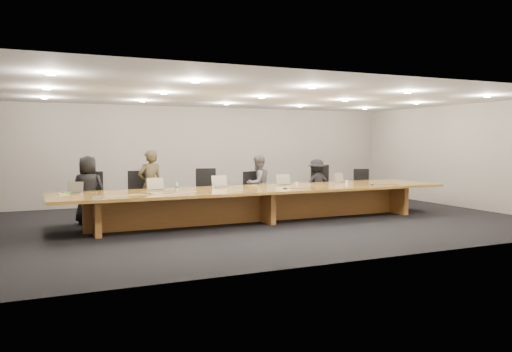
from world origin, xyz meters
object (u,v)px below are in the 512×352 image
(laptop_a, at_px, (74,188))
(mic_right, at_px, (372,185))
(chair_right, at_px, (323,187))
(person_c, at_px, (258,184))
(conference_table, at_px, (261,198))
(person_a, at_px, (88,190))
(mic_left, at_px, (149,193))
(laptop_c, at_px, (222,181))
(water_bottle, at_px, (177,187))
(amber_mug, at_px, (177,189))
(person_d, at_px, (317,184))
(chair_left, at_px, (139,195))
(chair_far_left, at_px, (93,197))
(laptop_e, at_px, (343,178))
(laptop_d, at_px, (285,180))
(chair_mid_right, at_px, (256,192))
(paper_cup_near, at_px, (297,184))
(mic_center, at_px, (285,188))
(paper_cup_far, at_px, (347,182))
(chair_far_right, at_px, (364,187))
(person_b, at_px, (150,185))
(av_box, at_px, (97,198))
(chair_mid_left, at_px, (207,192))

(laptop_a, relative_size, mic_right, 2.96)
(chair_right, distance_m, person_c, 1.87)
(conference_table, bearing_deg, person_a, 161.34)
(mic_left, bearing_deg, laptop_c, 20.89)
(conference_table, height_order, water_bottle, water_bottle)
(person_a, relative_size, amber_mug, 15.51)
(water_bottle, distance_m, mic_left, 0.70)
(mic_left, bearing_deg, person_d, 16.82)
(chair_left, relative_size, laptop_a, 3.62)
(water_bottle, height_order, mic_left, water_bottle)
(chair_far_left, distance_m, mic_right, 6.43)
(laptop_e, bearing_deg, amber_mug, 161.74)
(laptop_d, bearing_deg, chair_mid_right, 116.21)
(laptop_d, bearing_deg, laptop_a, -176.66)
(paper_cup_near, bearing_deg, mic_center, -135.48)
(chair_right, height_order, person_d, person_d)
(person_a, bearing_deg, paper_cup_far, -168.98)
(mic_left, bearing_deg, chair_far_right, 13.79)
(chair_far_left, distance_m, person_c, 3.98)
(chair_right, distance_m, person_b, 4.61)
(person_d, relative_size, av_box, 7.02)
(laptop_c, distance_m, laptop_e, 3.21)
(laptop_a, bearing_deg, chair_mid_left, 35.22)
(water_bottle, bearing_deg, laptop_a, 168.97)
(chair_mid_right, distance_m, chair_right, 1.93)
(laptop_a, bearing_deg, paper_cup_far, 16.81)
(person_a, relative_size, person_b, 0.92)
(water_bottle, relative_size, av_box, 1.02)
(laptop_e, bearing_deg, laptop_d, 157.28)
(person_b, bearing_deg, laptop_c, 141.27)
(chair_mid_right, distance_m, person_a, 4.01)
(paper_cup_near, relative_size, av_box, 0.43)
(amber_mug, bearing_deg, chair_left, 114.66)
(chair_right, relative_size, av_box, 6.30)
(laptop_e, distance_m, amber_mug, 4.33)
(mic_left, bearing_deg, conference_table, 6.18)
(conference_table, height_order, chair_left, chair_left)
(chair_left, height_order, chair_right, chair_right)
(chair_far_right, bearing_deg, mic_center, -137.02)
(laptop_c, height_order, paper_cup_far, laptop_c)
(chair_mid_right, bearing_deg, chair_right, -20.10)
(conference_table, bearing_deg, chair_far_right, 18.83)
(chair_right, bearing_deg, person_c, -169.43)
(laptop_c, bearing_deg, water_bottle, -162.59)
(laptop_a, xyz_separation_m, paper_cup_near, (4.98, -0.15, -0.08))
(chair_right, relative_size, laptop_e, 3.48)
(person_b, height_order, mic_center, person_b)
(person_b, xyz_separation_m, paper_cup_near, (3.29, -0.91, -0.02))
(laptop_a, xyz_separation_m, amber_mug, (2.02, -0.32, -0.08))
(chair_left, xyz_separation_m, chair_mid_left, (1.62, -0.04, 0.01))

